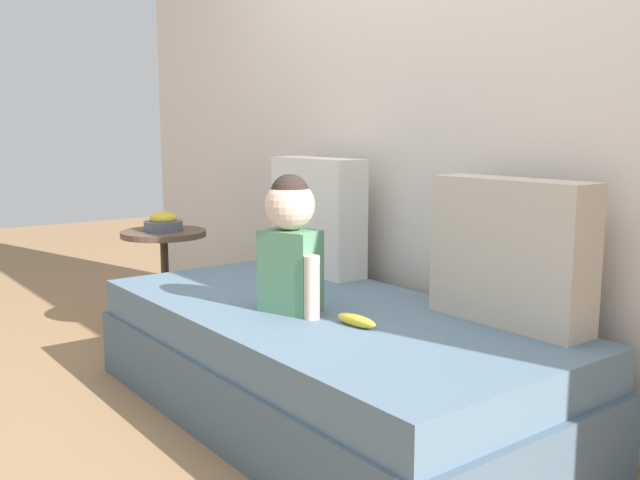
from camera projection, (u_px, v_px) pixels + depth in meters
ground_plane at (323, 415)px, 2.64m from camera, size 12.00×12.00×0.00m
back_wall at (444, 88)px, 2.81m from camera, size 5.14×0.10×2.44m
couch at (323, 363)px, 2.61m from camera, size 1.94×0.95×0.41m
throw_pillow_left at (318, 216)px, 3.18m from camera, size 0.51×0.16×0.52m
throw_pillow_right at (510, 252)px, 2.34m from camera, size 0.57×0.16×0.49m
toddler at (290, 239)px, 2.49m from camera, size 0.31×0.20×0.49m
banana at (356, 320)px, 2.33m from camera, size 0.17×0.06×0.04m
side_table at (164, 254)px, 3.61m from camera, size 0.43×0.43×0.55m
fruit_bowl at (163, 223)px, 3.59m from camera, size 0.19×0.19×0.10m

